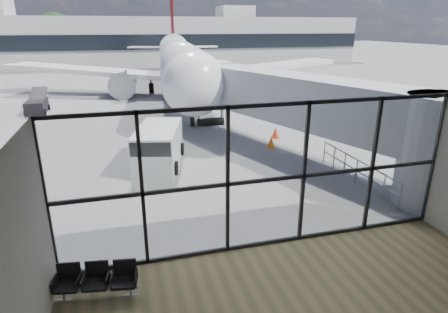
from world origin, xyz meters
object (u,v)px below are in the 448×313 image
service_van (158,146)px  airliner (179,60)px  seating_row (97,278)px  belt_loader (37,105)px

service_van → airliner: bearing=93.2°
seating_row → belt_loader: size_ratio=0.53×
service_van → seating_row: bearing=-90.5°
seating_row → service_van: 9.47m
seating_row → service_van: (2.52, 9.11, 0.47)m
service_van → belt_loader: (-7.98, 14.50, -0.38)m
airliner → service_van: 22.76m
seating_row → airliner: airliner is taller
airliner → service_van: bearing=-95.7°
belt_loader → seating_row: bearing=-77.1°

